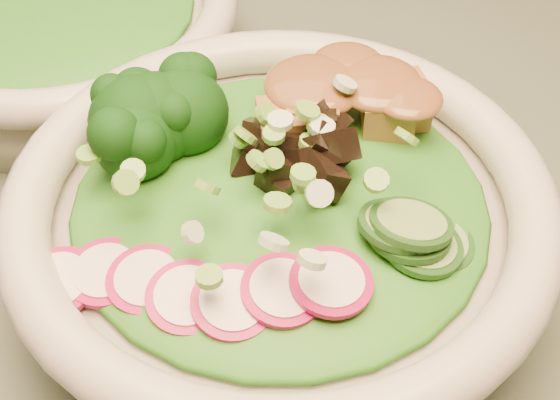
# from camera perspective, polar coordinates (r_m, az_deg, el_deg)

# --- Properties ---
(dining_table) EXTENTS (1.20, 0.80, 0.75)m
(dining_table) POSITION_cam_1_polar(r_m,az_deg,el_deg) (0.59, 18.58, -10.98)
(dining_table) COLOR black
(dining_table) RESTS_ON ground
(salad_bowl) EXTENTS (0.29, 0.29, 0.08)m
(salad_bowl) POSITION_cam_1_polar(r_m,az_deg,el_deg) (0.43, 0.00, -1.97)
(salad_bowl) COLOR beige
(salad_bowl) RESTS_ON dining_table
(side_bowl) EXTENTS (0.26, 0.26, 0.07)m
(side_bowl) POSITION_cam_1_polar(r_m,az_deg,el_deg) (0.61, -15.66, 11.88)
(side_bowl) COLOR beige
(side_bowl) RESTS_ON dining_table
(lettuce_bed) EXTENTS (0.22, 0.22, 0.03)m
(lettuce_bed) POSITION_cam_1_polar(r_m,az_deg,el_deg) (0.41, 0.00, 0.10)
(lettuce_bed) COLOR #1E5E13
(lettuce_bed) RESTS_ON salad_bowl
(side_lettuce) EXTENTS (0.17, 0.17, 0.02)m
(side_lettuce) POSITION_cam_1_polar(r_m,az_deg,el_deg) (0.60, -16.03, 13.42)
(side_lettuce) COLOR #1E5E13
(side_lettuce) RESTS_ON side_bowl
(broccoli_florets) EXTENTS (0.10, 0.09, 0.05)m
(broccoli_florets) POSITION_cam_1_polar(r_m,az_deg,el_deg) (0.43, -8.28, 4.67)
(broccoli_florets) COLOR black
(broccoli_florets) RESTS_ON salad_bowl
(radish_slices) EXTENTS (0.12, 0.06, 0.02)m
(radish_slices) POSITION_cam_1_polar(r_m,az_deg,el_deg) (0.37, -4.95, -6.65)
(radish_slices) COLOR #A20C46
(radish_slices) RESTS_ON salad_bowl
(cucumber_slices) EXTENTS (0.08, 0.08, 0.04)m
(cucumber_slices) POSITION_cam_1_polar(r_m,az_deg,el_deg) (0.38, 9.29, -2.18)
(cucumber_slices) COLOR #7CA85D
(cucumber_slices) RESTS_ON salad_bowl
(mushroom_heap) EXTENTS (0.08, 0.08, 0.04)m
(mushroom_heap) POSITION_cam_1_polar(r_m,az_deg,el_deg) (0.41, 0.88, 2.81)
(mushroom_heap) COLOR black
(mushroom_heap) RESTS_ON salad_bowl
(tofu_cubes) EXTENTS (0.11, 0.08, 0.04)m
(tofu_cubes) POSITION_cam_1_polar(r_m,az_deg,el_deg) (0.45, 4.39, 6.77)
(tofu_cubes) COLOR #9F6935
(tofu_cubes) RESTS_ON salad_bowl
(peanut_sauce) EXTENTS (0.08, 0.06, 0.02)m
(peanut_sauce) POSITION_cam_1_polar(r_m,az_deg,el_deg) (0.44, 4.49, 8.21)
(peanut_sauce) COLOR brown
(peanut_sauce) RESTS_ON tofu_cubes
(scallion_garnish) EXTENTS (0.21, 0.21, 0.03)m
(scallion_garnish) POSITION_cam_1_polar(r_m,az_deg,el_deg) (0.39, 0.00, 2.83)
(scallion_garnish) COLOR #6CAD3D
(scallion_garnish) RESTS_ON salad_bowl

